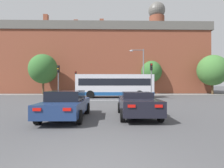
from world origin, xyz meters
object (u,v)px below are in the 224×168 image
Objects in this scene: car_roadster_right at (137,104)px; pedestrian_walking_east at (102,88)px; street_lamp_junction at (141,67)px; pedestrian_waiting at (83,88)px; car_saloon_left at (67,104)px; traffic_light_near_right at (151,75)px; traffic_light_near_left at (58,77)px; bus_crossing_lead at (115,85)px; traffic_light_far_left at (76,79)px.

pedestrian_walking_east is at bearing 97.65° from car_roadster_right.
car_roadster_right is at bearing -101.29° from street_lamp_junction.
pedestrian_waiting is at bearing 146.12° from street_lamp_junction.
traffic_light_near_right is at bearing 57.75° from car_saloon_left.
car_saloon_left is at bearing -64.50° from pedestrian_walking_east.
traffic_light_near_left is 2.17× the size of pedestrian_waiting.
traffic_light_near_right is 14.27m from pedestrian_waiting.
bus_crossing_lead is at bearing -47.96° from pedestrian_walking_east.
traffic_light_near_left is at bearing 108.32° from car_saloon_left.
traffic_light_near_left reaches higher than pedestrian_walking_east.
car_saloon_left is 0.45× the size of bus_crossing_lead.
street_lamp_junction reaches higher than bus_crossing_lead.
pedestrian_walking_east is (1.04, 22.30, 0.35)m from car_saloon_left.
traffic_light_near_left is 10.90m from pedestrian_waiting.
traffic_light_far_left reaches higher than car_saloon_left.
traffic_light_near_right is at bearing -32.92° from pedestrian_walking_east.
bus_crossing_lead is at bearing 78.69° from car_saloon_left.
traffic_light_near_left is 0.58× the size of street_lamp_junction.
car_roadster_right is 22.07m from pedestrian_walking_east.
traffic_light_near_left is at bearing -84.25° from pedestrian_walking_east.
pedestrian_walking_east is (-1.93, 7.82, -0.57)m from bus_crossing_lead.
street_lamp_junction reaches higher than traffic_light_near_left.
traffic_light_near_right is at bearing -84.99° from street_lamp_junction.
car_saloon_left is at bearing -80.53° from traffic_light_far_left.
pedestrian_waiting is (-6.03, 21.37, 0.38)m from car_roadster_right.
pedestrian_walking_east is (-2.68, 21.91, 0.38)m from car_roadster_right.
street_lamp_junction reaches higher than pedestrian_walking_east.
bus_crossing_lead is at bearing -46.34° from traffic_light_far_left.
bus_crossing_lead is (2.97, 14.48, 0.92)m from car_saloon_left.
traffic_light_far_left is (-7.28, 20.92, 2.04)m from car_roadster_right.
traffic_light_far_left reaches higher than car_roadster_right.
pedestrian_waiting is at bearing 83.12° from traffic_light_near_left.
pedestrian_walking_east is at bearing 87.62° from car_saloon_left.
car_roadster_right is 1.09× the size of traffic_light_far_left.
traffic_light_far_left reaches higher than pedestrian_walking_east.
pedestrian_waiting is at bearing -142.67° from pedestrian_walking_east.
car_saloon_left is 22.33m from pedestrian_walking_east.
traffic_light_near_right reaches higher than traffic_light_near_left.
traffic_light_near_right reaches higher than pedestrian_walking_east.
traffic_light_far_left is at bearing 89.75° from traffic_light_near_left.
car_saloon_left is 14.81m from bus_crossing_lead.
car_roadster_right is 14.14m from bus_crossing_lead.
traffic_light_near_right is (10.76, 0.16, 0.17)m from traffic_light_near_left.
traffic_light_near_left is at bearing -179.13° from traffic_light_near_right.
traffic_light_near_right reaches higher than pedestrian_waiting.
bus_crossing_lead is at bearing 142.14° from traffic_light_near_right.
pedestrian_waiting is (-5.28, 7.28, -0.57)m from bus_crossing_lead.
car_roadster_right is 22.24m from traffic_light_far_left.
traffic_light_near_right is (4.19, -3.26, 1.19)m from bus_crossing_lead.
traffic_light_far_left is at bearing 151.31° from street_lamp_junction.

